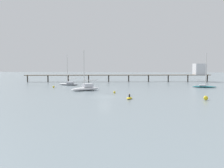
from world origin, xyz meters
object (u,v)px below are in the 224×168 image
sailboat_white (86,88)px  dinghy_yellow (129,98)px  pier (166,72)px  sailboat_gray (69,83)px  sailboat_teal (204,86)px  mooring_buoy_outer (114,92)px  mooring_buoy_inner (54,87)px  mooring_buoy_mid (206,98)px

sailboat_white → dinghy_yellow: bearing=-53.5°
pier → dinghy_yellow: size_ratio=31.50×
sailboat_white → sailboat_gray: size_ratio=1.05×
pier → sailboat_white: sailboat_white is taller
sailboat_teal → pier: bearing=105.5°
sailboat_white → mooring_buoy_outer: bearing=-36.3°
pier → mooring_buoy_outer: bearing=-111.5°
pier → sailboat_white: (-26.83, -41.05, -3.41)m
sailboat_white → sailboat_gray: (-9.51, 18.23, -0.15)m
sailboat_gray → mooring_buoy_inner: (-1.95, -10.76, -0.32)m
pier → mooring_buoy_mid: size_ratio=89.80×
dinghy_yellow → mooring_buoy_mid: 15.16m
sailboat_white → mooring_buoy_inner: (-11.46, 7.47, -0.47)m
mooring_buoy_mid → mooring_buoy_inner: (-38.74, 24.33, -0.13)m
mooring_buoy_outer → sailboat_teal: bearing=34.6°
pier → dinghy_yellow: 59.39m
mooring_buoy_mid → sailboat_white: bearing=148.3°
sailboat_teal → dinghy_yellow: bearing=-128.5°
sailboat_white → dinghy_yellow: 20.37m
sailboat_gray → mooring_buoy_inner: sailboat_gray is taller
sailboat_white → sailboat_teal: (34.82, 12.21, -0.13)m
sailboat_white → mooring_buoy_outer: sailboat_white is taller
sailboat_teal → sailboat_gray: bearing=172.3°
sailboat_gray → mooring_buoy_outer: 30.12m
sailboat_gray → sailboat_teal: bearing=-7.7°
dinghy_yellow → sailboat_white: bearing=126.5°
dinghy_yellow → mooring_buoy_outer: (-3.85, 10.29, 0.05)m
sailboat_gray → mooring_buoy_mid: bearing=-43.6°
mooring_buoy_outer → mooring_buoy_inner: size_ratio=0.88×
sailboat_teal → sailboat_gray: 44.74m
sailboat_gray → mooring_buoy_inner: size_ratio=17.22×
sailboat_teal → mooring_buoy_mid: sailboat_teal is taller
dinghy_yellow → mooring_buoy_outer: bearing=110.5°
sailboat_teal → mooring_buoy_mid: size_ratio=12.27×
sailboat_gray → dinghy_yellow: sailboat_gray is taller
sailboat_teal → dinghy_yellow: 36.49m
pier → mooring_buoy_outer: pier is taller
sailboat_gray → dinghy_yellow: 40.81m
sailboat_white → sailboat_teal: 36.90m
sailboat_teal → mooring_buoy_inner: bearing=-174.2°
sailboat_teal → sailboat_gray: sailboat_teal is taller
sailboat_white → mooring_buoy_outer: (8.28, -6.07, -0.50)m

